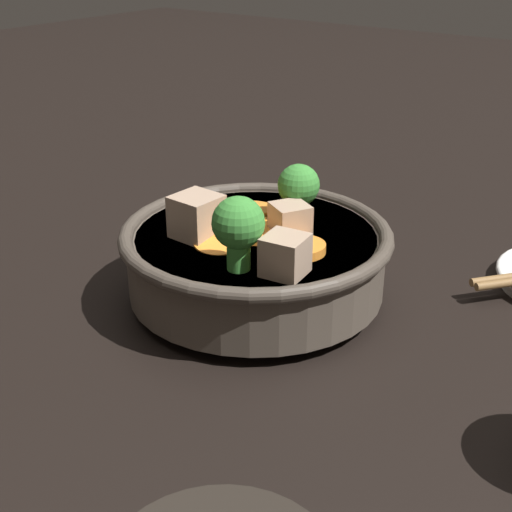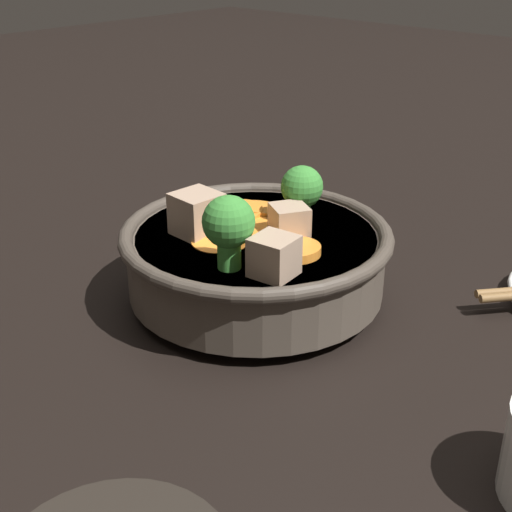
# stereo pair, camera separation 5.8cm
# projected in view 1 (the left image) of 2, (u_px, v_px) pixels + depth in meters

# --- Properties ---
(ground_plane) EXTENTS (3.00, 3.00, 0.00)m
(ground_plane) POSITION_uv_depth(u_px,v_px,m) (256.00, 299.00, 0.60)
(ground_plane) COLOR black
(stirfry_bowl) EXTENTS (0.22, 0.22, 0.11)m
(stirfry_bowl) POSITION_uv_depth(u_px,v_px,m) (256.00, 253.00, 0.58)
(stirfry_bowl) COLOR #51473D
(stirfry_bowl) RESTS_ON ground_plane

